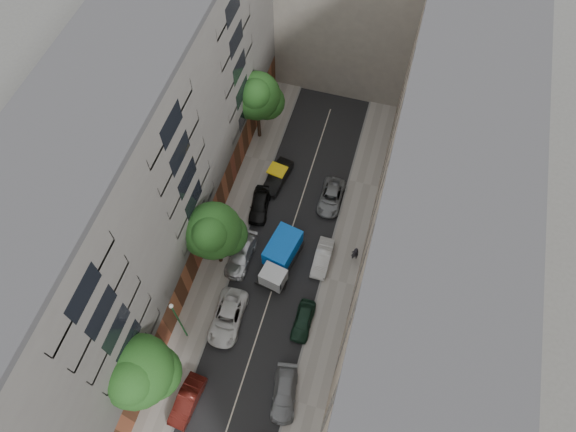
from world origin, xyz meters
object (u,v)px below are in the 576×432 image
(tree_near, at_px, (138,374))
(tree_far, at_px, (257,98))
(tarp_truck, at_px, (280,257))
(car_left_2, at_px, (228,318))
(car_left_4, at_px, (260,205))
(car_right_3, at_px, (323,258))
(car_left_5, at_px, (278,177))
(tree_mid, at_px, (214,233))
(car_right_2, at_px, (303,321))
(car_right_1, at_px, (284,394))
(pedestrian, at_px, (355,253))
(lamp_post, at_px, (178,318))
(car_right_4, at_px, (331,197))
(car_left_3, at_px, (241,255))
(car_left_1, at_px, (187,401))

(tree_near, bearing_deg, tree_far, 89.93)
(tarp_truck, height_order, car_left_2, tarp_truck)
(car_left_4, xyz_separation_m, car_right_3, (7.20, -3.80, -0.06))
(car_left_5, xyz_separation_m, tree_mid, (-2.38, -10.05, 4.84))
(tarp_truck, xyz_separation_m, car_right_2, (3.47, -4.88, -0.78))
(car_right_1, height_order, tree_far, tree_far)
(car_left_5, xyz_separation_m, pedestrian, (9.21, -6.37, 0.34))
(tree_mid, relative_size, tree_far, 0.96)
(pedestrian, bearing_deg, car_right_1, 58.84)
(tree_mid, xyz_separation_m, tree_far, (-1.02, 14.94, 0.34))
(tarp_truck, relative_size, car_right_1, 1.31)
(car_right_1, height_order, lamp_post, lamp_post)
(car_left_4, relative_size, pedestrian, 2.30)
(tree_far, bearing_deg, car_left_4, -72.55)
(car_left_5, distance_m, car_right_4, 5.73)
(car_left_3, distance_m, lamp_post, 9.24)
(tree_near, bearing_deg, car_left_5, 81.27)
(car_left_1, height_order, car_left_2, car_left_2)
(car_right_3, bearing_deg, lamp_post, -133.13)
(car_right_3, relative_size, tree_mid, 0.50)
(tarp_truck, xyz_separation_m, lamp_post, (-5.69, -8.65, 3.02))
(car_left_4, relative_size, lamp_post, 0.60)
(tree_near, relative_size, pedestrian, 4.83)
(tree_near, distance_m, pedestrian, 21.00)
(car_right_2, xyz_separation_m, lamp_post, (-9.17, -3.77, 3.80))
(car_left_5, bearing_deg, tree_near, -89.55)
(car_left_1, distance_m, pedestrian, 18.87)
(car_left_4, xyz_separation_m, lamp_post, (-2.11, -13.77, 3.73))
(car_left_1, distance_m, car_right_1, 7.66)
(car_right_4, xyz_separation_m, lamp_post, (-8.51, -16.56, 3.82))
(car_right_1, xyz_separation_m, car_right_2, (-0.14, 6.20, -0.01))
(tree_near, bearing_deg, car_right_3, 56.49)
(tree_far, xyz_separation_m, lamp_post, (0.56, -22.27, -1.45))
(tree_near, height_order, tree_far, tree_near)
(tree_mid, height_order, pedestrian, tree_mid)
(tarp_truck, relative_size, car_right_2, 1.56)
(car_left_5, distance_m, car_right_3, 9.83)
(car_right_4, bearing_deg, tree_near, -113.54)
(tarp_truck, bearing_deg, car_left_1, -93.59)
(car_left_2, relative_size, tree_far, 0.62)
(pedestrian, bearing_deg, car_left_5, -54.26)
(car_left_5, relative_size, tree_near, 0.50)
(car_right_2, xyz_separation_m, tree_mid, (-8.71, 3.55, 4.92))
(tree_mid, bearing_deg, car_right_4, 48.91)
(pedestrian, bearing_deg, tree_near, 32.04)
(tree_far, bearing_deg, car_left_5, -55.23)
(car_right_2, bearing_deg, car_left_5, 114.85)
(car_right_1, distance_m, lamp_post, 10.34)
(tree_mid, distance_m, pedestrian, 12.97)
(tree_mid, bearing_deg, car_right_1, -47.77)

